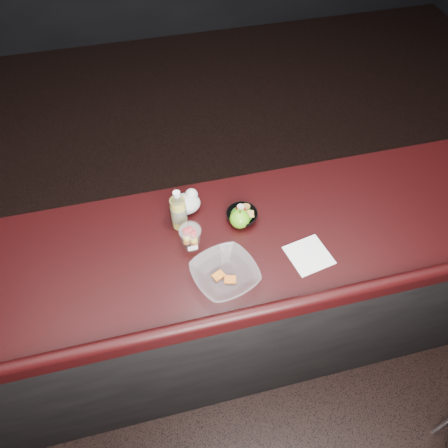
{
  "coord_description": "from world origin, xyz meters",
  "views": [
    {
      "loc": [
        -0.35,
        -0.75,
        2.47
      ],
      "look_at": [
        -0.08,
        0.33,
        1.1
      ],
      "focal_mm": 35.0,
      "sensor_mm": 36.0,
      "label": 1
    }
  ],
  "objects_px": {
    "fruit_cup": "(190,236)",
    "takeout_bowl": "(225,274)",
    "lemonade_bottle": "(179,212)",
    "snack_bowl": "(242,215)",
    "green_apple": "(240,219)"
  },
  "relations": [
    {
      "from": "green_apple",
      "to": "snack_bowl",
      "type": "distance_m",
      "value": 0.03
    },
    {
      "from": "lemonade_bottle",
      "to": "takeout_bowl",
      "type": "xyz_separation_m",
      "value": [
        0.12,
        -0.31,
        -0.05
      ]
    },
    {
      "from": "green_apple",
      "to": "takeout_bowl",
      "type": "relative_size",
      "value": 0.29
    },
    {
      "from": "takeout_bowl",
      "to": "fruit_cup",
      "type": "bearing_deg",
      "value": 117.39
    },
    {
      "from": "lemonade_bottle",
      "to": "green_apple",
      "type": "height_order",
      "value": "lemonade_bottle"
    },
    {
      "from": "lemonade_bottle",
      "to": "takeout_bowl",
      "type": "bearing_deg",
      "value": -68.63
    },
    {
      "from": "lemonade_bottle",
      "to": "fruit_cup",
      "type": "height_order",
      "value": "lemonade_bottle"
    },
    {
      "from": "lemonade_bottle",
      "to": "snack_bowl",
      "type": "bearing_deg",
      "value": -7.04
    },
    {
      "from": "fruit_cup",
      "to": "green_apple",
      "type": "distance_m",
      "value": 0.23
    },
    {
      "from": "lemonade_bottle",
      "to": "fruit_cup",
      "type": "xyz_separation_m",
      "value": [
        0.02,
        -0.12,
        -0.02
      ]
    },
    {
      "from": "takeout_bowl",
      "to": "snack_bowl",
      "type": "bearing_deg",
      "value": 62.64
    },
    {
      "from": "fruit_cup",
      "to": "takeout_bowl",
      "type": "distance_m",
      "value": 0.21
    },
    {
      "from": "lemonade_bottle",
      "to": "snack_bowl",
      "type": "distance_m",
      "value": 0.27
    },
    {
      "from": "takeout_bowl",
      "to": "lemonade_bottle",
      "type": "bearing_deg",
      "value": 111.37
    },
    {
      "from": "fruit_cup",
      "to": "takeout_bowl",
      "type": "height_order",
      "value": "fruit_cup"
    }
  ]
}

